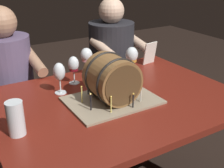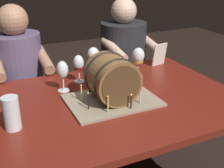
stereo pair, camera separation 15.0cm
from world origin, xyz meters
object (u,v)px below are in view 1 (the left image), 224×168
wine_glass_amber (132,56)px  beer_pint (16,119)px  person_seated_right (112,75)px  wine_glass_red (73,65)px  dining_table (116,115)px  wine_glass_empty (59,73)px  person_seated_left (12,98)px  wine_glass_rose (86,56)px  barrel_cake (112,81)px  menu_card (150,53)px

wine_glass_amber → beer_pint: (-0.82, -0.32, -0.06)m
beer_pint → person_seated_right: person_seated_right is taller
wine_glass_red → beer_pint: 0.59m
dining_table → wine_glass_amber: size_ratio=6.93×
wine_glass_empty → wine_glass_amber: bearing=2.1°
dining_table → wine_glass_empty: (-0.24, 0.21, 0.23)m
person_seated_left → person_seated_right: 0.82m
dining_table → wine_glass_rose: 0.46m
dining_table → beer_pint: beer_pint is taller
dining_table → wine_glass_rose: wine_glass_rose is taller
barrel_cake → menu_card: (0.55, 0.38, -0.04)m
barrel_cake → wine_glass_amber: 0.40m
wine_glass_amber → wine_glass_empty: (-0.50, -0.02, -0.01)m
wine_glass_empty → person_seated_left: 0.64m
wine_glass_red → person_seated_left: size_ratio=0.14×
menu_card → wine_glass_amber: bearing=-162.1°
wine_glass_red → beer_pint: bearing=-138.5°
menu_card → beer_pint: bearing=-166.2°
menu_card → dining_table: bearing=-153.9°
beer_pint → person_seated_right: size_ratio=0.13×
barrel_cake → person_seated_right: size_ratio=0.40×
wine_glass_amber → person_seated_right: bearing=73.1°
beer_pint → wine_glass_rose: bearing=40.1°
barrel_cake → beer_pint: barrel_cake is taller
dining_table → wine_glass_empty: bearing=138.4°
menu_card → person_seated_right: 0.48m
wine_glass_empty → wine_glass_red: size_ratio=1.05×
dining_table → person_seated_right: bearing=60.6°
wine_glass_red → wine_glass_rose: bearing=35.3°
beer_pint → person_seated_right: bearing=40.4°
dining_table → wine_glass_red: bearing=110.4°
person_seated_left → dining_table: bearing=-60.6°
barrel_cake → beer_pint: (-0.51, -0.06, -0.04)m
wine_glass_amber → wine_glass_empty: size_ratio=1.06×
dining_table → menu_card: bearing=35.0°
wine_glass_red → menu_card: (0.62, 0.05, -0.04)m
dining_table → beer_pint: bearing=-170.6°
dining_table → person_seated_right: 0.84m
wine_glass_amber → person_seated_right: (0.15, 0.50, -0.33)m
wine_glass_empty → person_seated_left: bearing=108.5°
wine_glass_rose → wine_glass_empty: same height
dining_table → person_seated_left: person_seated_left is taller
wine_glass_red → person_seated_left: person_seated_left is taller
wine_glass_empty → person_seated_left: size_ratio=0.15×
wine_glass_rose → wine_glass_red: (-0.13, -0.09, -0.01)m
dining_table → person_seated_left: size_ratio=1.11×
wine_glass_empty → person_seated_right: (0.65, 0.52, -0.32)m
wine_glass_amber → person_seated_right: size_ratio=0.16×
dining_table → beer_pint: size_ratio=8.53×
wine_glass_amber → dining_table: bearing=-138.5°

